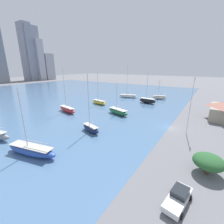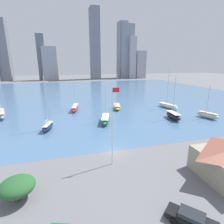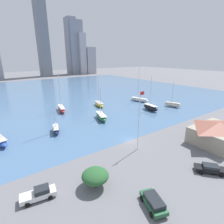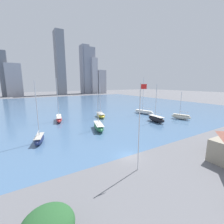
{
  "view_description": "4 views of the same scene",
  "coord_description": "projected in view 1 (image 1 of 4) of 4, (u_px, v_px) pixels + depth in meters",
  "views": [
    {
      "loc": [
        -38.96,
        -7.72,
        15.38
      ],
      "look_at": [
        -3.18,
        16.09,
        2.42
      ],
      "focal_mm": 24.0,
      "sensor_mm": 36.0,
      "label": 1
    },
    {
      "loc": [
        -8.58,
        -30.08,
        16.77
      ],
      "look_at": [
        1.93,
        8.47,
        5.66
      ],
      "focal_mm": 28.0,
      "sensor_mm": 36.0,
      "label": 2
    },
    {
      "loc": [
        -26.44,
        -29.66,
        20.0
      ],
      "look_at": [
        3.06,
        12.14,
        3.77
      ],
      "focal_mm": 28.0,
      "sensor_mm": 36.0,
      "label": 3
    },
    {
      "loc": [
        -15.99,
        -20.49,
        13.26
      ],
      "look_at": [
        4.71,
        13.78,
        5.62
      ],
      "focal_mm": 24.0,
      "sensor_mm": 36.0,
      "label": 4
    }
  ],
  "objects": [
    {
      "name": "sailboat_cream",
      "position": [
        159.0,
        97.0,
        73.82
      ],
      "size": [
        4.06,
        7.14,
        10.31
      ],
      "rotation": [
        0.0,
        0.0,
        0.35
      ],
      "color": "beige",
      "rests_on": "harbor_water"
    },
    {
      "name": "sailboat_yellow",
      "position": [
        99.0,
        102.0,
        64.26
      ],
      "size": [
        4.31,
        8.47,
        13.29
      ],
      "rotation": [
        0.0,
        0.0,
        -0.22
      ],
      "color": "yellow",
      "rests_on": "harbor_water"
    },
    {
      "name": "yard_shrub",
      "position": [
        209.0,
        162.0,
        22.13
      ],
      "size": [
        4.33,
        4.33,
        3.01
      ],
      "color": "#4C3823",
      "rests_on": "ground_plane"
    },
    {
      "name": "sailboat_navy",
      "position": [
        91.0,
        128.0,
        36.76
      ],
      "size": [
        3.4,
        6.43,
        13.96
      ],
      "rotation": [
        0.0,
        0.0,
        -0.27
      ],
      "color": "#19234C",
      "rests_on": "harbor_water"
    },
    {
      "name": "parked_pickup_white",
      "position": [
        178.0,
        197.0,
        17.4
      ],
      "size": [
        5.2,
        2.73,
        1.71
      ],
      "rotation": [
        0.0,
        0.0,
        -1.73
      ],
      "color": "white",
      "rests_on": "ground_plane"
    },
    {
      "name": "sailboat_white",
      "position": [
        128.0,
        96.0,
        77.93
      ],
      "size": [
        4.65,
        10.03,
        15.96
      ],
      "rotation": [
        0.0,
        0.0,
        0.25
      ],
      "color": "white",
      "rests_on": "harbor_water"
    },
    {
      "name": "flag_pole",
      "position": [
        191.0,
        105.0,
        34.05
      ],
      "size": [
        1.24,
        0.14,
        13.33
      ],
      "color": "silver",
      "rests_on": "ground_plane"
    },
    {
      "name": "harbor_water",
      "position": [
        28.0,
        98.0,
        76.72
      ],
      "size": [
        180.0,
        140.0,
        0.0
      ],
      "color": "#4C7099",
      "rests_on": "ground_plane"
    },
    {
      "name": "sailboat_blue",
      "position": [
        32.0,
        150.0,
        27.11
      ],
      "size": [
        4.9,
        10.89,
        12.21
      ],
      "rotation": [
        0.0,
        0.0,
        0.23
      ],
      "color": "#284CA8",
      "rests_on": "harbor_water"
    },
    {
      "name": "ground_plane",
      "position": [
        169.0,
        128.0,
        39.59
      ],
      "size": [
        500.0,
        500.0,
        0.0
      ],
      "primitive_type": "plane",
      "color": "slate"
    },
    {
      "name": "sailboat_red",
      "position": [
        67.0,
        109.0,
        52.86
      ],
      "size": [
        3.82,
        9.6,
        15.01
      ],
      "rotation": [
        0.0,
        0.0,
        -0.2
      ],
      "color": "#B72828",
      "rests_on": "harbor_water"
    },
    {
      "name": "sailboat_green",
      "position": [
        118.0,
        111.0,
        50.35
      ],
      "size": [
        4.84,
        9.14,
        10.57
      ],
      "rotation": [
        0.0,
        0.0,
        -0.29
      ],
      "color": "#236B3D",
      "rests_on": "harbor_water"
    },
    {
      "name": "sailboat_black",
      "position": [
        147.0,
        101.0,
        65.97
      ],
      "size": [
        3.13,
        7.76,
        13.08
      ],
      "rotation": [
        0.0,
        0.0,
        -0.1
      ],
      "color": "black",
      "rests_on": "harbor_water"
    }
  ]
}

